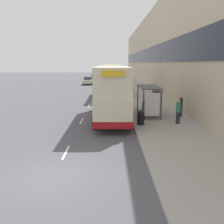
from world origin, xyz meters
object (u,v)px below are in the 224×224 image
(car_0, at_px, (113,82))
(litter_bin, at_px, (141,117))
(double_decker_bus_ahead, at_px, (112,80))
(pedestrian_1, at_px, (181,106))
(bus_shelter, at_px, (151,96))
(pedestrian_2, at_px, (144,109))
(double_decker_bus_near, at_px, (112,92))
(car_2, at_px, (96,75))
(car_1, at_px, (88,81))
(car_3, at_px, (95,75))
(pedestrian_at_shelter, at_px, (178,111))

(car_0, height_order, litter_bin, car_0)
(double_decker_bus_ahead, relative_size, pedestrian_1, 5.85)
(bus_shelter, height_order, pedestrian_2, bus_shelter)
(double_decker_bus_near, bearing_deg, double_decker_bus_ahead, 89.64)
(car_2, bearing_deg, car_1, 88.63)
(pedestrian_1, bearing_deg, pedestrian_2, -160.27)
(bus_shelter, relative_size, car_0, 0.99)
(double_decker_bus_ahead, distance_m, car_3, 46.00)
(car_0, relative_size, car_3, 0.99)
(double_decker_bus_near, distance_m, pedestrian_1, 5.93)
(car_0, distance_m, pedestrian_2, 30.20)
(double_decker_bus_ahead, distance_m, pedestrian_1, 14.79)
(double_decker_bus_near, bearing_deg, litter_bin, -49.57)
(double_decker_bus_near, xyz_separation_m, car_2, (-4.44, 53.51, -1.38))
(double_decker_bus_near, xyz_separation_m, double_decker_bus_ahead, (0.09, 14.06, 0.00))
(double_decker_bus_ahead, bearing_deg, car_0, 89.22)
(car_0, bearing_deg, car_1, 144.35)
(pedestrian_at_shelter, bearing_deg, car_0, 98.27)
(double_decker_bus_near, relative_size, pedestrian_2, 6.21)
(car_1, distance_m, pedestrian_at_shelter, 36.61)
(double_decker_bus_ahead, xyz_separation_m, car_0, (0.21, 15.36, -1.41))
(double_decker_bus_near, distance_m, pedestrian_2, 2.93)
(car_0, relative_size, car_1, 1.05)
(pedestrian_2, distance_m, litter_bin, 1.81)
(car_0, xyz_separation_m, car_2, (-4.73, 24.10, 0.03))
(bus_shelter, relative_size, litter_bin, 4.00)
(double_decker_bus_near, height_order, litter_bin, double_decker_bus_near)
(car_0, bearing_deg, car_2, 101.11)
(car_0, distance_m, litter_bin, 31.90)
(car_1, bearing_deg, car_2, -91.37)
(pedestrian_2, bearing_deg, pedestrian_1, 19.73)
(pedestrian_2, bearing_deg, car_0, 94.22)
(car_2, bearing_deg, car_3, -84.37)
(double_decker_bus_near, xyz_separation_m, car_1, (-4.92, 33.16, -1.46))
(double_decker_bus_near, bearing_deg, pedestrian_2, -15.62)
(car_1, relative_size, pedestrian_at_shelter, 2.22)
(car_1, xyz_separation_m, pedestrian_2, (7.44, -33.86, 0.15))
(pedestrian_2, bearing_deg, pedestrian_at_shelter, -30.84)
(car_1, xyz_separation_m, car_3, (-0.13, 26.59, 0.04))
(double_decker_bus_near, distance_m, car_0, 29.45)
(pedestrian_1, xyz_separation_m, litter_bin, (-3.71, -2.90, -0.36))
(car_0, xyz_separation_m, car_1, (-5.22, 3.74, -0.05))
(pedestrian_2, bearing_deg, car_1, 102.40)
(car_0, bearing_deg, pedestrian_2, -85.78)
(double_decker_bus_near, relative_size, pedestrian_at_shelter, 5.53)
(bus_shelter, height_order, double_decker_bus_near, double_decker_bus_near)
(car_1, xyz_separation_m, litter_bin, (7.00, -35.59, -0.16))
(car_2, relative_size, pedestrian_1, 2.47)
(pedestrian_2, bearing_deg, litter_bin, -104.46)
(pedestrian_at_shelter, relative_size, pedestrian_2, 1.12)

